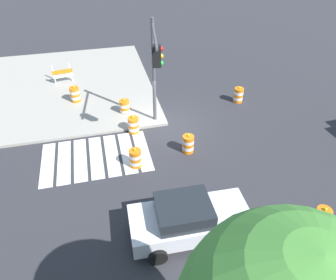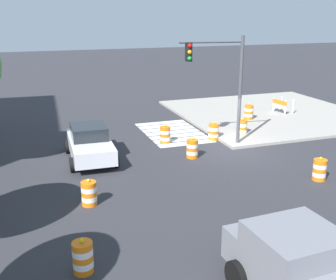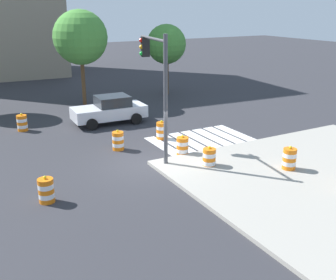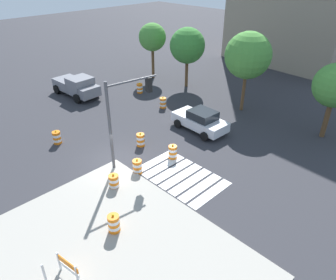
% 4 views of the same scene
% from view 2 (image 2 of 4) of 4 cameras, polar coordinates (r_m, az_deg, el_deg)
% --- Properties ---
extents(ground_plane, '(120.00, 120.00, 0.00)m').
position_cam_2_polar(ground_plane, '(21.69, 8.75, -1.32)').
color(ground_plane, '#2D2D33').
extents(sidewalk_corner, '(12.00, 12.00, 0.15)m').
position_cam_2_polar(sidewalk_corner, '(29.61, 13.63, 3.54)').
color(sidewalk_corner, '#9E998E').
rests_on(sidewalk_corner, ground).
extents(crosswalk_stripes, '(5.10, 3.20, 0.02)m').
position_cam_2_polar(crosswalk_stripes, '(24.47, 0.64, 1.04)').
color(crosswalk_stripes, silver).
rests_on(crosswalk_stripes, ground).
extents(sports_car, '(4.36, 2.26, 1.63)m').
position_cam_2_polar(sports_car, '(20.17, -10.56, -0.41)').
color(sports_car, silver).
rests_on(sports_car, ground).
extents(pickup_truck, '(5.24, 2.55, 1.92)m').
position_cam_2_polar(pickup_truck, '(10.54, 18.66, -17.46)').
color(pickup_truck, slate).
rests_on(pickup_truck, ground).
extents(traffic_barrel_near_corner, '(0.56, 0.56, 1.02)m').
position_cam_2_polar(traffic_barrel_near_corner, '(24.14, 10.02, 1.65)').
color(traffic_barrel_near_corner, orange).
rests_on(traffic_barrel_near_corner, ground).
extents(traffic_barrel_crosswalk_end, '(0.56, 0.56, 1.02)m').
position_cam_2_polar(traffic_barrel_crosswalk_end, '(22.41, -0.39, 0.70)').
color(traffic_barrel_crosswalk_end, orange).
rests_on(traffic_barrel_crosswalk_end, ground).
extents(traffic_barrel_median_near, '(0.56, 0.56, 1.02)m').
position_cam_2_polar(traffic_barrel_median_near, '(23.11, 6.20, 1.11)').
color(traffic_barrel_median_near, orange).
rests_on(traffic_barrel_median_near, ground).
extents(traffic_barrel_median_far, '(0.56, 0.56, 1.02)m').
position_cam_2_polar(traffic_barrel_median_far, '(18.65, 19.88, -3.81)').
color(traffic_barrel_median_far, orange).
rests_on(traffic_barrel_median_far, ground).
extents(traffic_barrel_far_curb, '(0.56, 0.56, 1.02)m').
position_cam_2_polar(traffic_barrel_far_curb, '(11.94, -11.47, -15.33)').
color(traffic_barrel_far_curb, orange).
rests_on(traffic_barrel_far_curb, ground).
extents(traffic_barrel_lane_center, '(0.56, 0.56, 1.02)m').
position_cam_2_polar(traffic_barrel_lane_center, '(20.20, 3.31, -1.18)').
color(traffic_barrel_lane_center, orange).
rests_on(traffic_barrel_lane_center, ground).
extents(traffic_barrel_opposite_curb, '(0.56, 0.56, 1.02)m').
position_cam_2_polar(traffic_barrel_opposite_curb, '(15.62, -10.66, -7.13)').
color(traffic_barrel_opposite_curb, orange).
rests_on(traffic_barrel_opposite_curb, ground).
extents(traffic_barrel_on_sidewalk, '(0.56, 0.56, 1.02)m').
position_cam_2_polar(traffic_barrel_on_sidewalk, '(27.34, 10.90, 3.74)').
color(traffic_barrel_on_sidewalk, orange).
rests_on(traffic_barrel_on_sidewalk, sidewalk_corner).
extents(construction_barricade, '(1.34, 0.96, 1.00)m').
position_cam_2_polar(construction_barricade, '(29.48, 15.11, 4.66)').
color(construction_barricade, silver).
rests_on(construction_barricade, sidewalk_corner).
extents(traffic_light_pole, '(0.68, 3.27, 5.50)m').
position_cam_2_polar(traffic_light_pole, '(21.22, 7.00, 9.20)').
color(traffic_light_pole, '#4C4C51').
rests_on(traffic_light_pole, sidewalk_corner).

